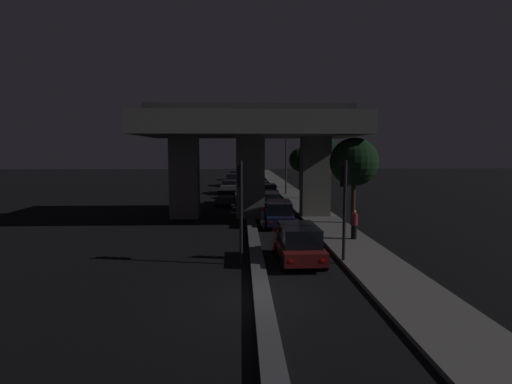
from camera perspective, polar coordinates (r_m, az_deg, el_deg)
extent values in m
plane|color=black|center=(14.00, 0.86, -15.02)|extent=(200.00, 200.00, 0.00)
cube|color=#4C4C51|center=(48.32, -1.33, 0.09)|extent=(0.60, 126.00, 0.26)
cube|color=#5B5956|center=(41.77, 5.88, -0.92)|extent=(2.77, 126.00, 0.16)
cube|color=slate|center=(30.23, -10.17, 2.07)|extent=(2.09, 1.65, 6.08)
cube|color=slate|center=(30.46, 8.43, 2.12)|extent=(2.09, 1.65, 6.08)
cube|color=slate|center=(29.94, -0.83, 2.12)|extent=(2.09, 1.65, 6.08)
cube|color=slate|center=(29.94, -0.84, 9.41)|extent=(15.79, 9.71, 1.54)
cube|color=#333335|center=(30.04, -0.85, 11.73)|extent=(15.79, 0.40, 0.90)
cylinder|color=black|center=(17.42, -2.16, -3.06)|extent=(0.14, 0.14, 4.58)
cube|color=black|center=(17.43, -2.18, 2.28)|extent=(0.30, 0.28, 0.95)
sphere|color=black|center=(17.56, -2.18, 3.27)|extent=(0.18, 0.18, 0.18)
sphere|color=yellow|center=(17.58, -2.18, 2.31)|extent=(0.18, 0.18, 0.18)
sphere|color=black|center=(17.60, -2.17, 1.34)|extent=(0.18, 0.18, 0.18)
cylinder|color=black|center=(18.01, 12.52, -2.90)|extent=(0.14, 0.14, 4.58)
cube|color=black|center=(18.01, 12.49, 2.28)|extent=(0.30, 0.28, 0.95)
sphere|color=black|center=(18.14, 12.39, 3.25)|extent=(0.18, 0.18, 0.18)
sphere|color=yellow|center=(18.16, 12.37, 2.31)|extent=(0.18, 0.18, 0.18)
sphere|color=black|center=(18.18, 12.35, 1.38)|extent=(0.18, 0.18, 0.18)
cylinder|color=#2D2D30|center=(44.99, 4.32, 4.56)|extent=(0.18, 0.18, 7.96)
cylinder|color=#2D2D30|center=(44.97, 3.18, 9.45)|extent=(1.83, 0.10, 0.10)
ellipsoid|color=#F2B759|center=(44.89, 2.01, 9.34)|extent=(0.56, 0.32, 0.24)
cube|color=#591414|center=(18.20, 6.14, -8.17)|extent=(1.93, 3.96, 0.57)
cube|color=black|center=(18.14, 6.11, -6.00)|extent=(1.68, 2.86, 0.80)
cylinder|color=black|center=(19.39, 2.85, -8.14)|extent=(0.22, 0.61, 0.61)
cylinder|color=black|center=(19.67, 8.08, -7.99)|extent=(0.22, 0.61, 0.61)
cylinder|color=black|center=(16.91, 3.85, -10.24)|extent=(0.22, 0.61, 0.61)
cylinder|color=black|center=(17.23, 9.84, -10.01)|extent=(0.22, 0.61, 0.61)
cube|color=red|center=(16.22, 5.07, -9.81)|extent=(0.18, 0.03, 0.11)
cube|color=red|center=(16.45, 9.55, -9.64)|extent=(0.18, 0.03, 0.11)
cube|color=#141938|center=(26.79, 3.32, -3.61)|extent=(1.93, 4.28, 0.57)
cube|color=black|center=(26.79, 3.32, -2.15)|extent=(1.67, 3.10, 0.78)
cylinder|color=black|center=(28.18, 1.41, -3.71)|extent=(0.22, 0.61, 0.61)
cylinder|color=black|center=(28.27, 4.91, -3.70)|extent=(0.22, 0.61, 0.61)
cylinder|color=black|center=(25.44, 1.55, -4.76)|extent=(0.22, 0.61, 0.61)
cylinder|color=black|center=(25.54, 5.43, -4.74)|extent=(0.22, 0.61, 0.61)
cube|color=red|center=(24.67, 2.17, -4.36)|extent=(0.18, 0.04, 0.11)
cube|color=red|center=(24.75, 5.03, -4.34)|extent=(0.18, 0.04, 0.11)
cube|color=#515459|center=(33.58, 1.85, -1.68)|extent=(2.02, 4.30, 0.59)
cube|color=black|center=(33.50, 1.85, -0.64)|extent=(1.72, 2.60, 0.63)
cylinder|color=black|center=(34.90, 0.12, -1.88)|extent=(0.23, 0.59, 0.58)
cylinder|color=black|center=(35.10, 3.02, -1.84)|extent=(0.23, 0.59, 0.58)
cylinder|color=black|center=(32.15, 0.56, -2.54)|extent=(0.23, 0.59, 0.58)
cylinder|color=black|center=(32.37, 3.70, -2.50)|extent=(0.23, 0.59, 0.58)
cube|color=red|center=(31.42, 1.15, -2.14)|extent=(0.18, 0.04, 0.11)
cube|color=red|center=(31.58, 3.45, -2.11)|extent=(0.18, 0.04, 0.11)
cube|color=gray|center=(42.38, 1.64, 0.02)|extent=(2.01, 4.24, 0.73)
cube|color=black|center=(42.11, 1.67, 0.82)|extent=(1.72, 2.06, 0.50)
cylinder|color=black|center=(43.71, 0.25, -0.28)|extent=(0.22, 0.63, 0.62)
cylinder|color=black|center=(43.88, 2.67, -0.26)|extent=(0.22, 0.63, 0.62)
cylinder|color=black|center=(40.97, 0.52, -0.69)|extent=(0.22, 0.63, 0.62)
cylinder|color=black|center=(41.15, 3.10, -0.67)|extent=(0.22, 0.63, 0.62)
cube|color=red|center=(40.23, 0.98, -0.24)|extent=(0.18, 0.03, 0.11)
cube|color=red|center=(40.36, 2.86, -0.23)|extent=(0.18, 0.03, 0.11)
cube|color=#141938|center=(47.94, 0.91, 0.66)|extent=(1.74, 4.19, 0.63)
cube|color=black|center=(47.69, 0.92, 1.28)|extent=(1.50, 2.03, 0.44)
cylinder|color=black|center=(49.31, -0.09, 0.44)|extent=(0.21, 0.67, 0.66)
cylinder|color=black|center=(49.37, 1.79, 0.44)|extent=(0.21, 0.67, 0.66)
cylinder|color=black|center=(46.58, -0.03, 0.12)|extent=(0.21, 0.67, 0.66)
cylinder|color=black|center=(46.64, 1.96, 0.13)|extent=(0.21, 0.67, 0.66)
cube|color=red|center=(45.84, 0.27, 0.47)|extent=(0.18, 0.03, 0.11)
cube|color=red|center=(45.88, 1.72, 0.47)|extent=(0.18, 0.03, 0.11)
cube|color=#515459|center=(37.43, -4.14, -0.81)|extent=(1.96, 4.46, 0.64)
cube|color=black|center=(37.48, -4.14, 0.02)|extent=(1.66, 1.81, 0.43)
cylinder|color=black|center=(35.98, -2.86, -1.59)|extent=(0.22, 0.66, 0.66)
cylinder|color=black|center=(36.10, -5.71, -1.59)|extent=(0.22, 0.66, 0.66)
cylinder|color=black|center=(38.87, -2.68, -1.03)|extent=(0.22, 0.66, 0.66)
cylinder|color=black|center=(38.98, -5.32, -1.03)|extent=(0.22, 0.66, 0.66)
cube|color=white|center=(39.61, -3.01, -0.58)|extent=(0.18, 0.04, 0.11)
cube|color=white|center=(39.68, -4.86, -0.58)|extent=(0.18, 0.04, 0.11)
cube|color=#515459|center=(47.20, -3.86, 0.61)|extent=(1.93, 4.45, 0.76)
cube|color=black|center=(47.37, -3.87, 1.39)|extent=(1.67, 2.14, 0.49)
cylinder|color=black|center=(45.78, -2.75, -0.02)|extent=(0.21, 0.61, 0.60)
cylinder|color=black|center=(45.81, -5.04, -0.03)|extent=(0.21, 0.61, 0.60)
cylinder|color=black|center=(48.68, -2.75, 0.33)|extent=(0.21, 0.61, 0.60)
cylinder|color=black|center=(48.72, -4.91, 0.32)|extent=(0.21, 0.61, 0.60)
cube|color=white|center=(49.42, -3.06, 0.72)|extent=(0.18, 0.03, 0.11)
cube|color=white|center=(49.44, -4.58, 0.71)|extent=(0.18, 0.03, 0.11)
cube|color=#515459|center=(57.72, -3.47, 1.53)|extent=(1.99, 4.79, 0.64)
cube|color=black|center=(57.67, -3.47, 2.24)|extent=(1.69, 2.89, 0.78)
cylinder|color=black|center=(56.22, -2.54, 1.10)|extent=(0.23, 0.66, 0.65)
cylinder|color=black|center=(56.18, -4.32, 1.08)|extent=(0.23, 0.66, 0.65)
cylinder|color=black|center=(59.32, -2.66, 1.35)|extent=(0.23, 0.66, 0.65)
cylinder|color=black|center=(59.28, -4.34, 1.33)|extent=(0.23, 0.66, 0.65)
cube|color=white|center=(60.10, -2.93, 1.62)|extent=(0.18, 0.04, 0.11)
cube|color=white|center=(60.07, -4.11, 1.61)|extent=(0.18, 0.04, 0.11)
cube|color=#515459|center=(69.62, -3.03, 2.26)|extent=(1.90, 4.60, 0.65)
cube|color=black|center=(69.59, -3.03, 2.79)|extent=(1.65, 2.77, 0.64)
cylinder|color=black|center=(68.15, -2.28, 1.91)|extent=(0.21, 0.60, 0.59)
cylinder|color=black|center=(68.15, -3.77, 1.90)|extent=(0.21, 0.60, 0.59)
cylinder|color=black|center=(71.16, -2.32, 2.08)|extent=(0.21, 0.60, 0.59)
cylinder|color=black|center=(71.15, -3.75, 2.07)|extent=(0.21, 0.60, 0.59)
cube|color=white|center=(71.92, -2.53, 2.30)|extent=(0.18, 0.03, 0.11)
cube|color=white|center=(71.92, -3.54, 2.29)|extent=(0.18, 0.03, 0.11)
cylinder|color=black|center=(20.08, 2.50, -7.75)|extent=(0.10, 0.53, 0.53)
cylinder|color=black|center=(18.90, 2.93, -8.62)|extent=(0.12, 0.53, 0.53)
cube|color=maroon|center=(19.44, 2.71, -7.54)|extent=(0.27, 0.94, 0.32)
cylinder|color=beige|center=(19.35, 2.72, -6.39)|extent=(0.33, 0.33, 0.48)
sphere|color=#B21919|center=(19.28, 2.72, -5.35)|extent=(0.24, 0.24, 0.24)
cube|color=red|center=(18.80, 2.95, -8.01)|extent=(0.08, 0.03, 0.08)
cylinder|color=black|center=(26.29, 0.85, -4.50)|extent=(0.09, 0.52, 0.52)
cylinder|color=black|center=(24.95, 1.05, -5.06)|extent=(0.11, 0.52, 0.52)
cube|color=silver|center=(25.58, 0.95, -4.29)|extent=(0.25, 1.04, 0.32)
cylinder|color=navy|center=(25.51, 0.95, -3.31)|extent=(0.32, 0.32, 0.57)
sphere|color=#B21919|center=(25.45, 0.95, -2.42)|extent=(0.24, 0.24, 0.24)
cube|color=red|center=(24.86, 1.06, -4.59)|extent=(0.08, 0.03, 0.08)
cylinder|color=black|center=(31.43, 0.62, -2.76)|extent=(0.10, 0.55, 0.55)
cylinder|color=black|center=(30.26, 0.79, -3.10)|extent=(0.12, 0.56, 0.55)
cube|color=navy|center=(30.81, 0.70, -2.52)|extent=(0.27, 0.92, 0.32)
cylinder|color=beige|center=(30.76, 0.70, -1.77)|extent=(0.33, 0.33, 0.50)
sphere|color=black|center=(30.71, 0.71, -1.08)|extent=(0.24, 0.24, 0.24)
cube|color=red|center=(30.17, 0.80, -2.70)|extent=(0.08, 0.03, 0.08)
cylinder|color=black|center=(22.78, 13.81, -5.57)|extent=(0.32, 0.32, 0.77)
cylinder|color=maroon|center=(22.66, 13.86, -3.82)|extent=(0.37, 0.37, 0.64)
sphere|color=tan|center=(22.59, 13.88, -2.76)|extent=(0.21, 0.21, 0.21)
cylinder|color=#38281C|center=(27.70, 13.70, -1.47)|extent=(0.30, 0.30, 3.07)
sphere|color=black|center=(27.49, 13.84, 4.22)|extent=(3.23, 3.23, 3.23)
cylinder|color=#38281C|center=(41.45, 8.85, 1.21)|extent=(0.30, 0.30, 3.36)
sphere|color=black|center=(41.32, 8.92, 5.62)|extent=(4.02, 4.02, 4.02)
cylinder|color=#2D2116|center=(53.85, 6.38, 1.93)|extent=(0.45, 0.45, 2.65)
sphere|color=black|center=(53.74, 6.41, 4.59)|extent=(3.15, 3.15, 3.15)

